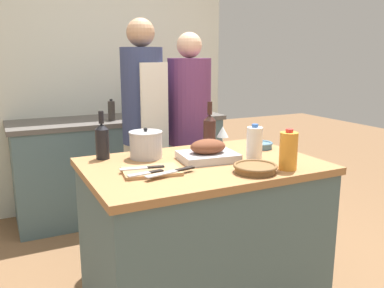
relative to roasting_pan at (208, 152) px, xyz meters
name	(u,v)px	position (x,y,z in m)	size (l,w,h in m)	color
kitchen_island	(202,235)	(-0.05, -0.03, -0.48)	(1.29, 0.86, 0.87)	#4C666B
back_counter	(121,165)	(-0.05, 1.60, -0.47)	(1.90, 0.60, 0.90)	#4C666B
back_wall	(107,74)	(-0.05, 1.95, 0.35)	(2.40, 0.10, 2.55)	silver
roasting_pan	(208,152)	(0.00, 0.00, 0.00)	(0.34, 0.27, 0.12)	#BCBCC1
wicker_basket	(255,168)	(0.10, -0.32, -0.02)	(0.23, 0.23, 0.04)	brown
cutting_board	(151,171)	(-0.38, -0.09, -0.04)	(0.32, 0.25, 0.02)	#AD7F51
stock_pot	(146,145)	(-0.29, 0.21, 0.03)	(0.19, 0.19, 0.18)	#B7B7BC
mixing_bowl	(261,145)	(0.45, 0.12, -0.02)	(0.15, 0.15, 0.04)	slate
juice_jug	(288,151)	(0.29, -0.34, 0.05)	(0.09, 0.09, 0.22)	orange
milk_jug	(254,144)	(0.22, -0.13, 0.05)	(0.09, 0.09, 0.21)	white
wine_bottle_green	(210,131)	(0.13, 0.21, 0.07)	(0.08, 0.08, 0.31)	#381E19
wine_bottle_dark	(102,140)	(-0.52, 0.30, 0.06)	(0.08, 0.08, 0.28)	black
wine_glass_left	(223,132)	(0.22, 0.21, 0.06)	(0.08, 0.08, 0.15)	silver
knife_chef	(172,172)	(-0.30, -0.18, -0.03)	(0.29, 0.09, 0.01)	#B7B7BC
knife_paring	(144,168)	(-0.40, -0.06, -0.03)	(0.23, 0.07, 0.01)	#B7B7BC
knife_bread	(147,173)	(-0.42, -0.15, -0.03)	(0.19, 0.05, 0.01)	#B7B7BC
stand_mixer	(171,100)	(0.42, 1.51, 0.12)	(0.18, 0.14, 0.35)	#B22323
condiment_bottle_tall	(152,109)	(0.21, 1.45, 0.06)	(0.07, 0.07, 0.17)	maroon
condiment_bottle_short	(112,111)	(-0.15, 1.48, 0.07)	(0.06, 0.06, 0.19)	#332D28
condiment_bottle_extra	(137,104)	(0.16, 1.71, 0.08)	(0.06, 0.06, 0.21)	#234C28
person_cook_aproned	(143,124)	(-0.09, 0.83, 0.04)	(0.31, 0.33, 1.71)	beige
person_cook_guest	(189,129)	(0.28, 0.82, -0.02)	(0.33, 0.33, 1.62)	beige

